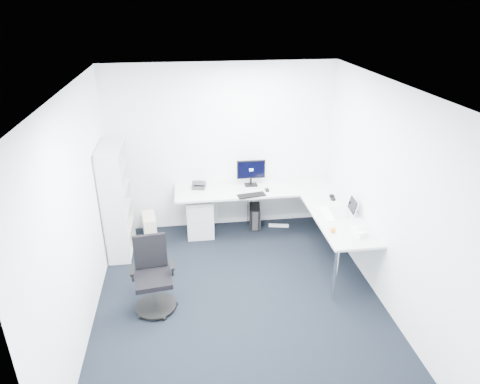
{
  "coord_description": "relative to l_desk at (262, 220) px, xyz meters",
  "views": [
    {
      "loc": [
        -0.59,
        -4.39,
        3.55
      ],
      "look_at": [
        0.15,
        1.05,
        1.05
      ],
      "focal_mm": 32.0,
      "sensor_mm": 36.0,
      "label": 1
    }
  ],
  "objects": [
    {
      "name": "task_chair",
      "position": [
        -1.61,
        -1.42,
        0.08
      ],
      "size": [
        0.59,
        0.59,
        0.95
      ],
      "primitive_type": null,
      "rotation": [
        0.0,
        0.0,
        0.12
      ],
      "color": "black",
      "rests_on": "ground"
    },
    {
      "name": "wall_right",
      "position": [
        1.25,
        -1.4,
        0.96
      ],
      "size": [
        0.02,
        4.2,
        2.7
      ],
      "primitive_type": "cube",
      "color": "white",
      "rests_on": "ground"
    },
    {
      "name": "laptop",
      "position": [
        0.96,
        -0.66,
        0.5
      ],
      "size": [
        0.35,
        0.34,
        0.23
      ],
      "primitive_type": null,
      "rotation": [
        0.0,
        0.0,
        -0.07
      ],
      "color": "silver",
      "rests_on": "l_desk"
    },
    {
      "name": "wall_left",
      "position": [
        -2.35,
        -1.4,
        0.96
      ],
      "size": [
        0.02,
        4.2,
        2.7
      ],
      "primitive_type": "cube",
      "color": "white",
      "rests_on": "ground"
    },
    {
      "name": "mouse",
      "position": [
        0.11,
        0.23,
        0.4
      ],
      "size": [
        0.06,
        0.09,
        0.03
      ],
      "primitive_type": "cube",
      "rotation": [
        0.0,
        0.0,
        -0.02
      ],
      "color": "black",
      "rests_on": "l_desk"
    },
    {
      "name": "white_keyboard",
      "position": [
        0.79,
        -0.67,
        0.4
      ],
      "size": [
        0.16,
        0.46,
        0.01
      ],
      "primitive_type": "cube",
      "rotation": [
        0.0,
        0.0,
        -0.06
      ],
      "color": "white",
      "rests_on": "l_desk"
    },
    {
      "name": "ceiling",
      "position": [
        -0.55,
        -1.4,
        2.31
      ],
      "size": [
        4.2,
        4.2,
        0.0
      ],
      "primitive_type": "plane",
      "color": "white"
    },
    {
      "name": "black_pc_tower",
      "position": [
        -0.03,
        0.53,
        -0.2
      ],
      "size": [
        0.23,
        0.41,
        0.38
      ],
      "primitive_type": "cube",
      "rotation": [
        0.0,
        0.0,
        -0.15
      ],
      "color": "black",
      "rests_on": "ground"
    },
    {
      "name": "black_keyboard",
      "position": [
        -0.17,
        0.07,
        0.4
      ],
      "size": [
        0.45,
        0.22,
        0.02
      ],
      "primitive_type": "cube",
      "rotation": [
        0.0,
        0.0,
        0.16
      ],
      "color": "black",
      "rests_on": "l_desk"
    },
    {
      "name": "desk_phone",
      "position": [
        -0.94,
        0.48,
        0.46
      ],
      "size": [
        0.24,
        0.24,
        0.14
      ],
      "primitive_type": null,
      "rotation": [
        0.0,
        0.0,
        -0.22
      ],
      "color": "#2D2D30",
      "rests_on": "l_desk"
    },
    {
      "name": "orange_fruit",
      "position": [
        0.7,
        -1.17,
        0.42
      ],
      "size": [
        0.07,
        0.07,
        0.07
      ],
      "primitive_type": "sphere",
      "color": "orange",
      "rests_on": "l_desk"
    },
    {
      "name": "wall_back",
      "position": [
        -0.55,
        0.7,
        0.96
      ],
      "size": [
        3.6,
        0.02,
        2.7
      ],
      "primitive_type": "cube",
      "color": "white",
      "rests_on": "ground"
    },
    {
      "name": "headphones",
      "position": [
        1.04,
        -0.18,
        0.41
      ],
      "size": [
        0.14,
        0.2,
        0.05
      ],
      "primitive_type": null,
      "rotation": [
        0.0,
        0.0,
        -0.17
      ],
      "color": "black",
      "rests_on": "l_desk"
    },
    {
      "name": "beige_pc_tower",
      "position": [
        -1.77,
        0.34,
        -0.18
      ],
      "size": [
        0.25,
        0.46,
        0.41
      ],
      "primitive_type": "cube",
      "rotation": [
        0.0,
        0.0,
        0.14
      ],
      "color": "beige",
      "rests_on": "ground"
    },
    {
      "name": "power_strip",
      "position": [
        0.37,
        0.44,
        -0.37
      ],
      "size": [
        0.34,
        0.13,
        0.04
      ],
      "primitive_type": "cube",
      "rotation": [
        0.0,
        0.0,
        -0.22
      ],
      "color": "white",
      "rests_on": "ground"
    },
    {
      "name": "ground",
      "position": [
        -0.55,
        -1.4,
        -0.39
      ],
      "size": [
        4.2,
        4.2,
        0.0
      ],
      "primitive_type": "plane",
      "color": "black"
    },
    {
      "name": "drawer_pedestal",
      "position": [
        -0.96,
        0.41,
        -0.06
      ],
      "size": [
        0.42,
        0.53,
        0.65
      ],
      "primitive_type": "cube",
      "color": "silver",
      "rests_on": "ground"
    },
    {
      "name": "l_desk",
      "position": [
        0.0,
        0.0,
        0.0
      ],
      "size": [
        2.67,
        1.49,
        0.78
      ],
      "primitive_type": null,
      "color": "silver",
      "rests_on": "ground"
    },
    {
      "name": "monitor",
      "position": [
        -0.11,
        0.47,
        0.61
      ],
      "size": [
        0.46,
        0.15,
        0.44
      ],
      "primitive_type": null,
      "rotation": [
        0.0,
        0.0,
        -0.01
      ],
      "color": "black",
      "rests_on": "l_desk"
    },
    {
      "name": "bookshelf",
      "position": [
        -2.17,
        0.05,
        0.45
      ],
      "size": [
        0.33,
        0.84,
        1.68
      ],
      "primitive_type": null,
      "color": "silver",
      "rests_on": "ground"
    },
    {
      "name": "tissue_box",
      "position": [
        1.01,
        -1.27,
        0.43
      ],
      "size": [
        0.16,
        0.24,
        0.08
      ],
      "primitive_type": "cube",
      "rotation": [
        0.0,
        0.0,
        0.22
      ],
      "color": "white",
      "rests_on": "l_desk"
    },
    {
      "name": "wall_front",
      "position": [
        -0.55,
        -3.5,
        0.96
      ],
      "size": [
        3.6,
        0.02,
        2.7
      ],
      "primitive_type": "cube",
      "color": "white",
      "rests_on": "ground"
    }
  ]
}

